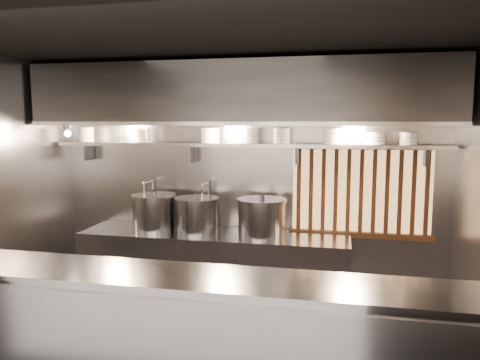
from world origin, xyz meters
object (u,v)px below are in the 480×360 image
at_px(heat_lamp, 66,128).
at_px(stock_pot_right, 262,217).
at_px(stock_pot_left, 154,212).
at_px(pendant_bulb, 232,138).
at_px(stock_pot_mid, 197,215).

xyz_separation_m(heat_lamp, stock_pot_right, (2.15, 0.27, -0.96)).
distance_m(stock_pot_left, stock_pot_right, 1.26).
height_order(heat_lamp, stock_pot_right, heat_lamp).
bearing_deg(heat_lamp, pendant_bulb, 11.00).
relative_size(heat_lamp, stock_pot_mid, 0.66).
xyz_separation_m(pendant_bulb, stock_pot_mid, (-0.40, -0.07, -0.86)).
bearing_deg(stock_pot_left, pendant_bulb, 3.63).
distance_m(heat_lamp, stock_pot_left, 1.34).
bearing_deg(stock_pot_right, pendant_bulb, 167.67).
distance_m(pendant_bulb, stock_pot_mid, 0.95).
bearing_deg(stock_pot_mid, pendant_bulb, 9.95).
bearing_deg(stock_pot_mid, heat_lamp, -168.70).
distance_m(pendant_bulb, stock_pot_right, 0.93).
relative_size(pendant_bulb, stock_pot_left, 0.29).
bearing_deg(stock_pot_mid, stock_pot_left, 178.71).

